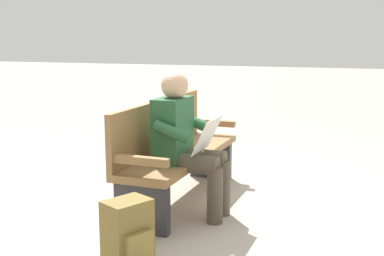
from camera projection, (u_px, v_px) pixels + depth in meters
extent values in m
plane|color=#A89E8E|center=(182.00, 200.00, 4.52)|extent=(40.00, 40.00, 0.00)
cube|color=olive|center=(182.00, 155.00, 4.44)|extent=(1.82, 0.54, 0.06)
cube|color=olive|center=(159.00, 125.00, 4.47)|extent=(1.80, 0.11, 0.45)
cube|color=olive|center=(213.00, 123.00, 5.20)|extent=(0.08, 0.48, 0.06)
cube|color=olive|center=(138.00, 160.00, 3.64)|extent=(0.08, 0.48, 0.06)
cube|color=#2D2D33|center=(211.00, 159.00, 5.22)|extent=(0.09, 0.43, 0.39)
cube|color=#2D2D33|center=(142.00, 207.00, 3.75)|extent=(0.09, 0.43, 0.39)
cube|color=#23512D|center=(173.00, 129.00, 4.08)|extent=(0.41, 0.23, 0.52)
sphere|color=tan|center=(175.00, 85.00, 4.01)|extent=(0.22, 0.22, 0.22)
cylinder|color=#4C4233|center=(201.00, 158.00, 4.14)|extent=(0.16, 0.42, 0.15)
cylinder|color=#4C4233|center=(192.00, 164.00, 3.96)|extent=(0.16, 0.42, 0.15)
cylinder|color=#4C4233|center=(222.00, 188.00, 4.12)|extent=(0.13, 0.13, 0.45)
cylinder|color=#4C4233|center=(215.00, 195.00, 3.94)|extent=(0.13, 0.13, 0.45)
cylinder|color=#23512D|center=(195.00, 122.00, 4.26)|extent=(0.10, 0.32, 0.18)
cylinder|color=#23512D|center=(172.00, 132.00, 3.82)|extent=(0.10, 0.32, 0.18)
cube|color=silver|center=(207.00, 135.00, 3.98)|extent=(0.40, 0.15, 0.27)
cube|color=brown|center=(127.00, 232.00, 3.23)|extent=(0.35, 0.32, 0.43)
cube|color=olive|center=(140.00, 247.00, 3.15)|extent=(0.20, 0.13, 0.19)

